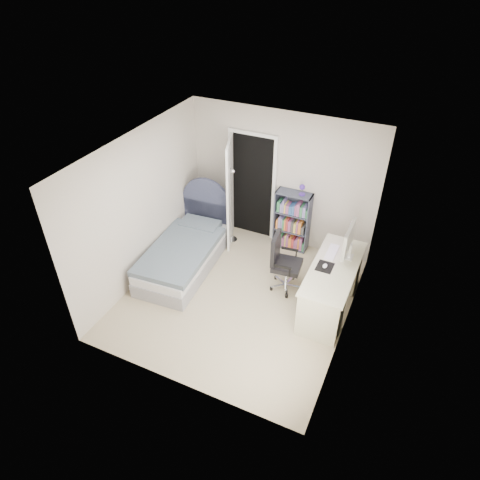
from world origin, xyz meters
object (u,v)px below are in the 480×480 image
at_px(nightstand, 205,209).
at_px(floor_lamp, 232,213).
at_px(bed, 186,252).
at_px(bookcase, 292,223).
at_px(desk, 332,285).
at_px(office_chair, 282,260).

distance_m(nightstand, floor_lamp, 0.78).
height_order(bed, bookcase, bookcase).
bearing_deg(floor_lamp, bookcase, 16.20).
distance_m(nightstand, desk, 3.08).
bearing_deg(office_chair, nightstand, 151.93).
bearing_deg(bookcase, floor_lamp, -163.80).
height_order(nightstand, office_chair, office_chair).
xyz_separation_m(floor_lamp, desk, (2.14, -0.93, -0.19)).
distance_m(bed, nightstand, 1.27).
height_order(floor_lamp, bookcase, floor_lamp).
distance_m(nightstand, bookcase, 1.77).
height_order(bed, desk, desk).
xyz_separation_m(bed, office_chair, (1.71, 0.17, 0.27)).
distance_m(bed, bookcase, 1.98).
bearing_deg(bookcase, office_chair, -78.69).
height_order(nightstand, bookcase, bookcase).
xyz_separation_m(bookcase, office_chair, (0.23, -1.13, 0.04)).
bearing_deg(desk, office_chair, 172.39).
relative_size(floor_lamp, bookcase, 1.14).
bearing_deg(bed, bookcase, 41.21).
bearing_deg(desk, nightstand, 157.52).
xyz_separation_m(floor_lamp, bookcase, (1.07, 0.31, -0.11)).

